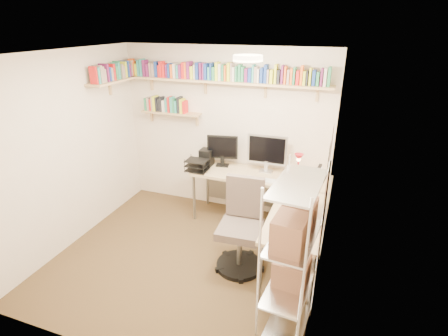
% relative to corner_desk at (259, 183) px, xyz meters
% --- Properties ---
extents(ground, '(3.20, 3.20, 0.00)m').
position_rel_corner_desk_xyz_m(ground, '(-0.70, -0.93, -0.76)').
color(ground, '#4A3720').
rests_on(ground, ground).
extents(room_shell, '(3.24, 3.04, 2.52)m').
position_rel_corner_desk_xyz_m(room_shell, '(-0.69, -0.93, 0.79)').
color(room_shell, beige).
rests_on(room_shell, ground).
extents(wall_shelves, '(3.12, 1.09, 0.80)m').
position_rel_corner_desk_xyz_m(wall_shelves, '(-1.14, 0.36, 1.27)').
color(wall_shelves, tan).
rests_on(wall_shelves, ground).
extents(corner_desk, '(2.05, 1.96, 1.33)m').
position_rel_corner_desk_xyz_m(corner_desk, '(0.00, 0.00, 0.00)').
color(corner_desk, '#CFB786').
rests_on(corner_desk, ground).
extents(office_chair, '(0.59, 0.60, 1.13)m').
position_rel_corner_desk_xyz_m(office_chair, '(-0.00, -0.81, -0.29)').
color(office_chair, black).
rests_on(office_chair, ground).
extents(wire_rack, '(0.43, 0.78, 1.73)m').
position_rel_corner_desk_xyz_m(wire_rack, '(0.72, -1.73, 0.28)').
color(wire_rack, silver).
rests_on(wire_rack, ground).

